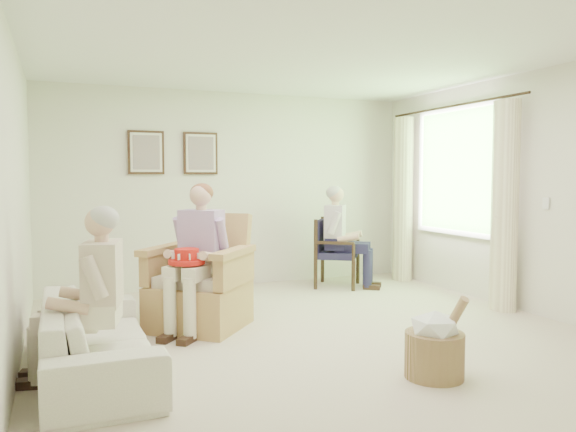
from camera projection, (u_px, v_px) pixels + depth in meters
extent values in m
plane|color=#C2B09C|center=(321.00, 338.00, 5.13)|extent=(5.50, 5.50, 0.00)
cube|color=silver|center=(233.00, 190.00, 7.58)|extent=(5.00, 0.04, 2.60)
cube|color=silver|center=(13.00, 201.00, 4.09)|extent=(0.04, 5.50, 2.60)
cube|color=silver|center=(533.00, 193.00, 5.99)|extent=(0.04, 5.50, 2.60)
cube|color=white|center=(322.00, 49.00, 4.95)|extent=(5.00, 5.50, 0.02)
cube|color=#2D6B23|center=(457.00, 171.00, 7.06)|extent=(0.02, 1.40, 1.50)
cube|color=white|center=(458.00, 108.00, 7.01)|extent=(0.04, 1.52, 0.06)
cube|color=white|center=(455.00, 232.00, 7.11)|extent=(0.04, 1.52, 0.06)
cylinder|color=#382114|center=(452.00, 106.00, 6.97)|extent=(0.03, 2.50, 0.03)
cylinder|color=#FCF1C5|center=(505.00, 206.00, 6.13)|extent=(0.34, 0.34, 2.30)
cylinder|color=#FCF1C5|center=(403.00, 200.00, 7.94)|extent=(0.34, 0.34, 2.30)
cube|color=#382114|center=(146.00, 152.00, 7.08)|extent=(0.45, 0.03, 0.55)
cube|color=silver|center=(146.00, 152.00, 7.06)|extent=(0.39, 0.01, 0.49)
cube|color=tan|center=(146.00, 152.00, 7.05)|extent=(0.33, 0.01, 0.43)
cube|color=#382114|center=(201.00, 153.00, 7.35)|extent=(0.45, 0.03, 0.55)
cube|color=silver|center=(201.00, 153.00, 7.32)|extent=(0.39, 0.01, 0.49)
cube|color=tan|center=(201.00, 153.00, 7.32)|extent=(0.33, 0.01, 0.43)
cube|color=tan|center=(199.00, 306.00, 5.47)|extent=(0.82, 0.80, 0.43)
cube|color=beige|center=(200.00, 279.00, 5.42)|extent=(0.64, 0.62, 0.10)
cube|color=tan|center=(191.00, 244.00, 5.74)|extent=(0.76, 0.23, 0.65)
cube|color=tan|center=(159.00, 270.00, 5.30)|extent=(0.10, 0.74, 0.31)
cube|color=tan|center=(236.00, 265.00, 5.59)|extent=(0.10, 0.74, 0.31)
cylinder|color=black|center=(328.00, 276.00, 7.21)|extent=(0.05, 0.05, 0.39)
cylinder|color=black|center=(364.00, 274.00, 7.41)|extent=(0.05, 0.05, 0.39)
cylinder|color=black|center=(312.00, 270.00, 7.67)|extent=(0.05, 0.05, 0.39)
cylinder|color=black|center=(346.00, 268.00, 7.87)|extent=(0.05, 0.05, 0.39)
cube|color=#1C1937|center=(337.00, 254.00, 7.53)|extent=(0.51, 0.49, 0.09)
cube|color=#1C1937|center=(329.00, 235.00, 7.73)|extent=(0.48, 0.06, 0.44)
imported|color=white|center=(97.00, 337.00, 4.17)|extent=(1.93, 0.75, 0.56)
cube|color=beige|center=(199.00, 263.00, 5.41)|extent=(0.40, 0.26, 0.16)
cube|color=#B790CC|center=(199.00, 234.00, 5.41)|extent=(0.39, 0.24, 0.46)
sphere|color=#DDAD8E|center=(198.00, 195.00, 5.38)|extent=(0.21, 0.21, 0.21)
ellipsoid|color=brown|center=(198.00, 193.00, 5.40)|extent=(0.22, 0.22, 0.18)
cube|color=beige|center=(194.00, 272.00, 5.17)|extent=(0.14, 0.44, 0.13)
cube|color=beige|center=(215.00, 271.00, 5.25)|extent=(0.14, 0.44, 0.13)
cylinder|color=beige|center=(200.00, 308.00, 5.01)|extent=(0.12, 0.12, 0.55)
cylinder|color=beige|center=(222.00, 306.00, 5.09)|extent=(0.12, 0.12, 0.55)
cube|color=#1E1B3C|center=(337.00, 243.00, 7.52)|extent=(0.40, 0.26, 0.16)
cube|color=silver|center=(337.00, 222.00, 7.52)|extent=(0.39, 0.24, 0.46)
sphere|color=#DDAD8E|center=(337.00, 195.00, 7.48)|extent=(0.21, 0.21, 0.21)
ellipsoid|color=#B7B2AD|center=(336.00, 193.00, 7.50)|extent=(0.22, 0.22, 0.18)
cube|color=#1E1B3C|center=(338.00, 249.00, 7.28)|extent=(0.14, 0.44, 0.13)
cube|color=#1E1B3C|center=(352.00, 248.00, 7.36)|extent=(0.14, 0.44, 0.13)
cylinder|color=#1E1B3C|center=(345.00, 271.00, 7.11)|extent=(0.12, 0.12, 0.49)
cylinder|color=#1E1B3C|center=(359.00, 270.00, 7.19)|extent=(0.12, 0.12, 0.49)
cube|color=beige|center=(97.00, 311.00, 4.07)|extent=(0.42, 0.26, 0.16)
cube|color=beige|center=(96.00, 272.00, 4.07)|extent=(0.41, 0.24, 0.46)
sphere|color=#DDAD8E|center=(95.00, 222.00, 4.04)|extent=(0.21, 0.21, 0.21)
ellipsoid|color=#B7B2AD|center=(95.00, 218.00, 4.06)|extent=(0.22, 0.22, 0.18)
cube|color=beige|center=(84.00, 327.00, 3.84)|extent=(0.14, 0.44, 0.13)
cube|color=beige|center=(115.00, 324.00, 3.91)|extent=(0.14, 0.44, 0.13)
cylinder|color=beige|center=(86.00, 367.00, 3.67)|extent=(0.12, 0.12, 0.40)
cylinder|color=beige|center=(118.00, 363.00, 3.74)|extent=(0.12, 0.12, 0.40)
cylinder|color=red|center=(187.00, 262.00, 5.14)|extent=(0.34, 0.34, 0.04)
cylinder|color=red|center=(187.00, 255.00, 5.14)|extent=(0.22, 0.22, 0.12)
cube|color=white|center=(199.00, 255.00, 5.18)|extent=(0.05, 0.01, 0.05)
cube|color=white|center=(194.00, 254.00, 5.25)|extent=(0.04, 0.04, 0.05)
cube|color=white|center=(184.00, 254.00, 5.25)|extent=(0.01, 0.04, 0.05)
cube|color=white|center=(176.00, 255.00, 5.18)|extent=(0.04, 0.04, 0.05)
cube|color=white|center=(174.00, 256.00, 5.10)|extent=(0.04, 0.01, 0.05)
cube|color=white|center=(179.00, 257.00, 5.03)|extent=(0.04, 0.04, 0.05)
cube|color=white|center=(189.00, 257.00, 5.03)|extent=(0.01, 0.05, 0.05)
cube|color=white|center=(198.00, 256.00, 5.09)|extent=(0.04, 0.04, 0.05)
cylinder|color=tan|center=(434.00, 355.00, 4.11)|extent=(0.51, 0.51, 0.34)
ellipsoid|color=white|center=(435.00, 326.00, 4.10)|extent=(0.38, 0.38, 0.23)
cylinder|color=#A57F56|center=(450.00, 326.00, 4.09)|extent=(0.17, 0.31, 0.50)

